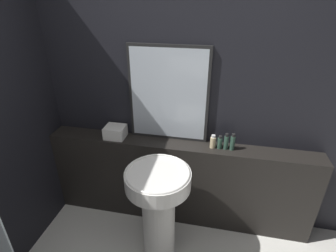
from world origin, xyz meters
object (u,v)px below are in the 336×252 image
(pedestal_sink, at_px, (158,205))
(body_wash_bottle, at_px, (233,142))
(towel_stack, at_px, (115,132))
(conditioner_bottle, at_px, (220,143))
(mirror, at_px, (168,95))
(lotion_bottle, at_px, (226,142))
(shampoo_bottle, at_px, (213,142))

(pedestal_sink, relative_size, body_wash_bottle, 5.88)
(towel_stack, xyz_separation_m, conditioner_bottle, (0.99, 0.00, 0.00))
(pedestal_sink, xyz_separation_m, towel_stack, (-0.54, 0.50, 0.36))
(mirror, xyz_separation_m, towel_stack, (-0.50, -0.09, -0.38))
(towel_stack, bearing_deg, lotion_bottle, 0.00)
(mirror, relative_size, towel_stack, 4.58)
(pedestal_sink, xyz_separation_m, lotion_bottle, (0.50, 0.50, 0.38))
(mirror, relative_size, body_wash_bottle, 5.54)
(conditioner_bottle, bearing_deg, pedestal_sink, -132.10)
(pedestal_sink, relative_size, towel_stack, 4.86)
(mirror, height_order, lotion_bottle, mirror)
(lotion_bottle, xyz_separation_m, body_wash_bottle, (0.06, 0.00, 0.00))
(mirror, relative_size, conditioner_bottle, 6.98)
(mirror, xyz_separation_m, shampoo_bottle, (0.43, -0.09, -0.38))
(towel_stack, distance_m, lotion_bottle, 1.04)
(lotion_bottle, height_order, body_wash_bottle, body_wash_bottle)
(conditioner_bottle, distance_m, body_wash_bottle, 0.11)
(shampoo_bottle, relative_size, body_wash_bottle, 0.80)
(pedestal_sink, height_order, conditioner_bottle, conditioner_bottle)
(shampoo_bottle, relative_size, conditioner_bottle, 1.01)
(pedestal_sink, distance_m, body_wash_bottle, 0.84)
(mirror, height_order, body_wash_bottle, mirror)
(towel_stack, relative_size, conditioner_bottle, 1.53)
(conditioner_bottle, xyz_separation_m, lotion_bottle, (0.06, 0.00, 0.01))
(mirror, height_order, conditioner_bottle, mirror)
(towel_stack, xyz_separation_m, body_wash_bottle, (1.10, 0.00, 0.02))
(pedestal_sink, relative_size, shampoo_bottle, 7.36)
(pedestal_sink, xyz_separation_m, shampoo_bottle, (0.39, 0.50, 0.36))
(towel_stack, height_order, shampoo_bottle, shampoo_bottle)
(lotion_bottle, bearing_deg, conditioner_bottle, 180.00)
(pedestal_sink, distance_m, lotion_bottle, 0.80)
(towel_stack, height_order, conditioner_bottle, conditioner_bottle)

